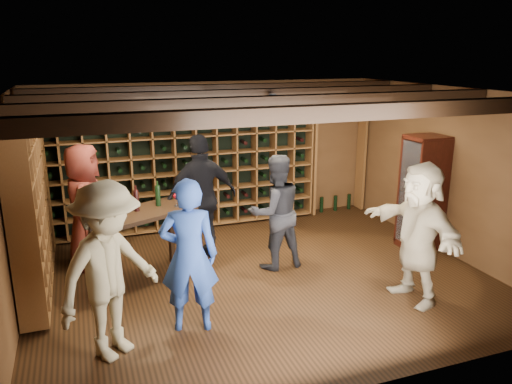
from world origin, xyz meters
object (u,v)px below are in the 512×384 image
object	(u,v)px
display_cabinet	(422,195)
guest_red_floral	(86,207)
tasting_table	(143,220)
guest_woman_black	(202,198)
guest_beige	(418,233)
guest_khaki	(109,272)
man_blue_shirt	(189,256)
man_grey_suit	(275,212)

from	to	relation	value
display_cabinet	guest_red_floral	xyz separation A→B (m)	(-4.90, 0.99, 0.04)
guest_red_floral	tasting_table	world-z (taller)	guest_red_floral
display_cabinet	guest_woman_black	bearing A→B (deg)	167.05
guest_beige	tasting_table	distance (m)	3.48
guest_beige	tasting_table	bearing A→B (deg)	-121.96
guest_woman_black	tasting_table	distance (m)	1.05
guest_woman_black	guest_khaki	size ratio (longest dim) A/B	1.02
man_blue_shirt	man_grey_suit	size ratio (longest dim) A/B	1.06
man_blue_shirt	guest_woman_black	bearing A→B (deg)	-94.13
man_blue_shirt	display_cabinet	bearing A→B (deg)	-150.03
man_grey_suit	tasting_table	distance (m)	1.81
display_cabinet	guest_beige	world-z (taller)	guest_beige
man_grey_suit	tasting_table	world-z (taller)	man_grey_suit
man_grey_suit	guest_khaki	distance (m)	2.76
man_blue_shirt	guest_woman_black	xyz separation A→B (m)	(0.61, 1.89, 0.07)
guest_red_floral	tasting_table	bearing A→B (deg)	-123.74
guest_red_floral	tasting_table	distance (m)	1.02
display_cabinet	guest_beige	distance (m)	1.81
man_blue_shirt	guest_beige	size ratio (longest dim) A/B	0.99
man_blue_shirt	tasting_table	world-z (taller)	man_blue_shirt
guest_khaki	guest_woman_black	bearing A→B (deg)	18.63
display_cabinet	guest_khaki	bearing A→B (deg)	-164.01
guest_red_floral	guest_woman_black	distance (m)	1.63
tasting_table	guest_red_floral	bearing A→B (deg)	109.23
display_cabinet	man_grey_suit	distance (m)	2.40
guest_khaki	man_blue_shirt	bearing A→B (deg)	-21.70
guest_red_floral	man_blue_shirt	bearing A→B (deg)	-141.59
guest_khaki	guest_red_floral	bearing A→B (deg)	56.88
man_blue_shirt	tasting_table	xyz separation A→B (m)	(-0.30, 1.38, -0.01)
guest_red_floral	guest_woman_black	world-z (taller)	guest_woman_black
guest_red_floral	guest_woman_black	xyz separation A→B (m)	(1.61, -0.23, 0.04)
tasting_table	man_grey_suit	bearing A→B (deg)	-28.78
guest_woman_black	display_cabinet	bearing A→B (deg)	157.60
guest_beige	guest_red_floral	bearing A→B (deg)	-126.13
man_blue_shirt	guest_khaki	xyz separation A→B (m)	(-0.84, -0.23, 0.05)
man_grey_suit	guest_red_floral	xyz separation A→B (m)	(-2.50, 0.90, 0.07)
display_cabinet	guest_beige	xyz separation A→B (m)	(-1.14, -1.41, 0.02)
tasting_table	guest_woman_black	bearing A→B (deg)	5.36
guest_woman_black	guest_khaki	world-z (taller)	guest_woman_black
man_grey_suit	guest_red_floral	size ratio (longest dim) A/B	0.92
display_cabinet	tasting_table	world-z (taller)	display_cabinet
display_cabinet	man_grey_suit	bearing A→B (deg)	177.87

